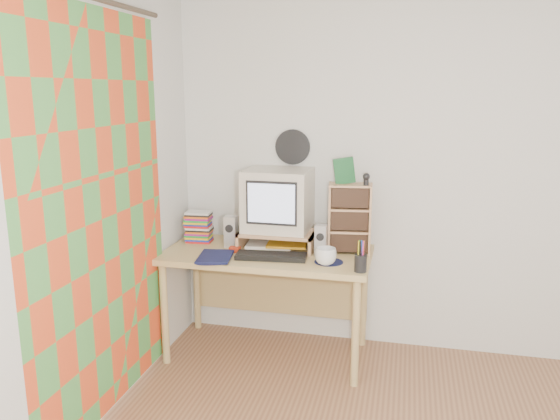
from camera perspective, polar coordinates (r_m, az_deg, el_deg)
The scene contains 20 objects.
back_wall at distance 3.86m, azimuth 15.02°, elevation 3.41°, with size 3.50×3.50×0.00m, color silver.
left_wall at distance 2.69m, azimuth -24.25°, elevation -1.11°, with size 3.50×3.50×0.00m, color silver.
curtain at distance 3.08m, azimuth -18.12°, elevation -0.94°, with size 2.20×2.20×0.00m, color #DF481F.
wall_disc at distance 3.90m, azimuth 1.33°, elevation 6.59°, with size 0.25×0.25×0.02m, color black.
desk at distance 3.82m, azimuth -1.11°, elevation -6.05°, with size 1.40×0.70×0.75m.
monitor_riser at distance 3.78m, azimuth -0.25°, elevation -2.64°, with size 0.52×0.30×0.12m.
crt_monitor at distance 3.78m, azimuth -0.26°, elevation 1.04°, with size 0.45×0.45×0.42m, color beige.
speaker_left at distance 3.83m, azimuth -5.12°, elevation -2.26°, with size 0.08×0.08×0.22m, color #B9BABF.
speaker_right at distance 3.64m, azimuth 4.31°, elevation -3.13°, with size 0.08×0.08×0.20m, color #B9BABF.
keyboard at distance 3.58m, azimuth -0.93°, elevation -4.85°, with size 0.46×0.15×0.03m, color black.
dvd_stack at distance 3.98m, azimuth -8.51°, elevation -1.53°, with size 0.18×0.13×0.25m, color brown, non-canonical shape.
cd_rack at distance 3.68m, azimuth 7.25°, elevation -0.89°, with size 0.28×0.15×0.47m, color tan.
mug at distance 3.45m, azimuth 4.79°, elevation -4.85°, with size 0.14×0.14×0.11m, color white.
diary at distance 3.61m, azimuth -8.46°, elevation -4.64°, with size 0.26×0.19×0.05m, color #11153E.
mousepad at distance 3.52m, azimuth 5.11°, elevation -5.42°, with size 0.19×0.19×0.00m, color #101936.
pen_cup at distance 3.34m, azimuth 8.42°, elevation -5.17°, with size 0.08×0.08×0.15m, color black, non-canonical shape.
papers at distance 3.82m, azimuth -0.36°, elevation -3.62°, with size 0.31×0.23×0.04m, color silver, non-canonical shape.
red_box at distance 3.73m, azimuth -4.75°, elevation -4.13°, with size 0.07×0.05×0.04m, color #AB2912.
game_box at distance 3.64m, azimuth 6.72°, elevation 4.09°, with size 0.13×0.03×0.17m, color #185428.
webcam at distance 3.60m, azimuth 9.00°, elevation 3.20°, with size 0.05×0.05×0.08m, color black, non-canonical shape.
Camera 1 is at (-0.13, -2.07, 1.83)m, focal length 35.00 mm.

